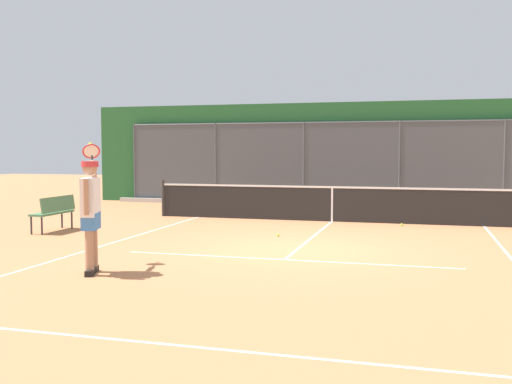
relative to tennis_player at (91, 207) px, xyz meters
name	(u,v)px	position (x,y,z in m)	size (l,w,h in m)	color
ground_plane	(297,249)	(-2.66, -3.07, -1.05)	(60.00, 60.00, 0.00)	#C67A4C
court_line_markings	(282,262)	(-2.66, -1.72, -1.05)	(7.81, 10.58, 0.01)	white
fence_backdrop	(353,155)	(-2.66, -12.66, 0.72)	(19.18, 1.37, 3.58)	#474C51
tennis_net	(332,203)	(-2.66, -7.74, -0.56)	(10.04, 0.09, 1.07)	#2D2D2D
tennis_player	(91,207)	(0.00, 0.00, 0.00)	(0.80, 1.30, 2.07)	black
tennis_ball_by_sideline	(402,225)	(-4.52, -7.29, -1.02)	(0.07, 0.07, 0.07)	#D6E042
tennis_ball_near_net	(278,235)	(-1.88, -4.67, -1.02)	(0.07, 0.07, 0.07)	#D6E042
courtside_bench	(54,210)	(3.43, -4.03, -0.54)	(0.40, 1.30, 0.84)	#477A51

